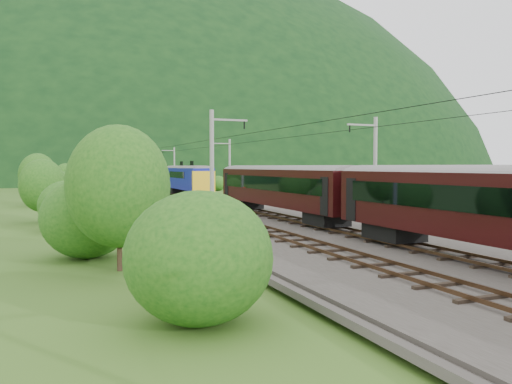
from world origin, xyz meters
name	(u,v)px	position (x,y,z in m)	size (l,w,h in m)	color
ground	(299,235)	(0.00, 0.00, 0.00)	(600.00, 600.00, 0.00)	#2C5019
railbed	(246,219)	(0.00, 10.00, 0.15)	(14.00, 220.00, 0.30)	#38332D
track_left	(220,217)	(-2.40, 10.00, 0.37)	(2.40, 220.00, 0.27)	#533823
track_right	(271,215)	(2.40, 10.00, 0.37)	(2.40, 220.00, 0.27)	#533823
catenary_left	(135,168)	(-6.12, 32.00, 4.50)	(2.54, 192.28, 8.00)	gray
catenary_right	(229,168)	(6.12, 32.00, 4.50)	(2.54, 192.28, 8.00)	gray
overhead_wires	(246,139)	(0.00, 10.00, 7.10)	(4.83, 198.00, 0.03)	black
mountain_main	(82,175)	(0.00, 260.00, 0.00)	(504.00, 360.00, 244.00)	black
train	(507,195)	(2.40, -14.70, 3.53)	(2.98, 120.63, 5.19)	black
hazard_post_near	(164,192)	(-0.74, 40.98, 0.96)	(0.14, 0.14, 1.33)	red
hazard_post_far	(195,197)	(0.35, 28.20, 1.06)	(0.16, 0.16, 1.51)	red
signal	(167,196)	(-3.71, 24.94, 1.44)	(0.22, 0.22, 1.95)	black
vegetation_left	(76,194)	(-13.76, 13.06, 2.45)	(11.21, 149.81, 6.63)	#1A4C14
vegetation_right	(339,199)	(12.16, 14.39, 1.30)	(6.75, 101.29, 2.94)	#1A4C14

